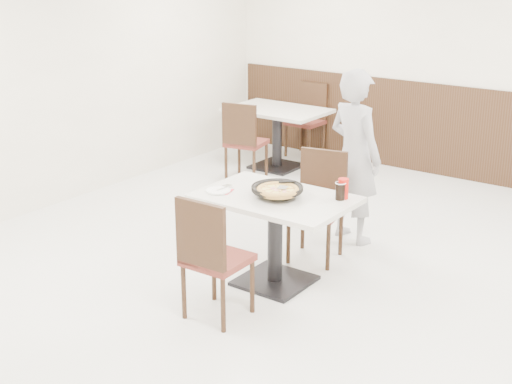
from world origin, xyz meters
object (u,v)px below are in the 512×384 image
Objects in this scene: diner_person at (355,157)px; pizza at (278,192)px; bg_table_left at (277,138)px; pizza_pan at (277,192)px; bg_chair_left_near at (246,141)px; main_table at (275,240)px; chair_far at (316,208)px; cola_glass at (340,192)px; side_plate at (218,191)px; chair_near at (218,256)px; bg_chair_left_far at (305,121)px; red_cup at (343,189)px.

pizza is at bearing 106.54° from diner_person.
pizza_pan is at bearing -55.73° from bg_table_left.
bg_chair_left_near reaches higher than bg_table_left.
chair_far is at bearing 88.76° from main_table.
chair_far is at bearing 139.50° from cola_glass.
cola_glass is (0.88, 0.41, 0.06)m from side_plate.
pizza reaches higher than main_table.
chair_far is at bearing 86.85° from chair_near.
chair_far is 7.31× the size of cola_glass.
bg_chair_left_near is (-1.42, 2.28, -0.28)m from side_plate.
pizza is 0.19× the size of diner_person.
diner_person is at bearing 88.69° from pizza_pan.
bg_table_left is (-1.90, 1.53, -0.43)m from diner_person.
pizza_pan is at bearing 84.65° from chair_near.
chair_far is 1.00× the size of bg_chair_left_near.
chair_far reaches higher than bg_table_left.
side_plate is 2.70m from bg_chair_left_near.
cola_glass is at bearing 128.60° from diner_person.
chair_near is at bearing -92.06° from main_table.
main_table is 0.61m from chair_far.
pizza is 3.40m from bg_table_left.
chair_near and chair_far have the same top height.
chair_near is 7.31× the size of cola_glass.
bg_chair_left_far is at bearing 119.00° from pizza.
side_plate reaches higher than bg_table_left.
pizza is at bearing 14.82° from side_plate.
pizza is 1.58× the size of side_plate.
pizza_pan is 1.21m from diner_person.
chair_near is at bearing -62.06° from bg_table_left.
pizza is 0.26× the size of bg_table_left.
chair_far is 0.67m from cola_glass.
chair_far is at bearing 124.71° from bg_chair_left_far.
diner_person is at bearing 70.88° from side_plate.
pizza_pan is 0.37× the size of bg_chair_left_near.
chair_far and bg_chair_left_far have the same top height.
bg_chair_left_near is (-0.01, -0.63, 0.10)m from bg_table_left.
diner_person is at bearing 112.44° from cola_glass.
bg_chair_left_near reaches higher than red_cup.
bg_chair_left_near is (-1.83, 2.80, 0.00)m from chair_near.
bg_table_left is at bearing 116.47° from chair_near.
side_plate is (-0.41, 0.52, 0.28)m from chair_near.
pizza_pan is 0.51m from red_cup.
cola_glass is 0.14× the size of bg_chair_left_far.
diner_person reaches higher than pizza.
main_table is at bearing 76.51° from chair_far.
pizza_pan is at bearing 119.84° from bg_chair_left_far.
bg_table_left is at bearing 124.03° from main_table.
bg_chair_left_far is at bearing 126.39° from red_cup.
red_cup is at bearing 127.38° from bg_chair_left_far.
bg_chair_left_far reaches higher than pizza_pan.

